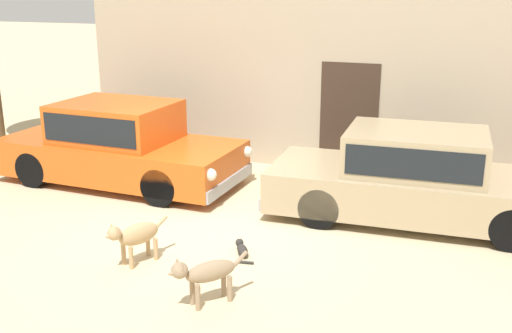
# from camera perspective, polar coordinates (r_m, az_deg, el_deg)

# --- Properties ---
(ground_plane) EXTENTS (80.00, 80.00, 0.00)m
(ground_plane) POSITION_cam_1_polar(r_m,az_deg,el_deg) (9.33, -5.13, -5.13)
(ground_plane) COLOR #CCB78E
(parked_sedan_nearest) EXTENTS (4.54, 1.98, 1.47)m
(parked_sedan_nearest) POSITION_cam_1_polar(r_m,az_deg,el_deg) (11.17, -12.78, 2.12)
(parked_sedan_nearest) COLOR #D15619
(parked_sedan_nearest) RESTS_ON ground_plane
(parked_sedan_second) EXTENTS (4.63, 1.92, 1.39)m
(parked_sedan_second) POSITION_cam_1_polar(r_m,az_deg,el_deg) (9.46, 14.85, -0.91)
(parked_sedan_second) COLOR tan
(parked_sedan_second) RESTS_ON ground_plane
(stray_dog_spotted) EXTENTS (0.49, 0.90, 0.63)m
(stray_dog_spotted) POSITION_cam_1_polar(r_m,az_deg,el_deg) (7.95, -11.29, -6.36)
(stray_dog_spotted) COLOR tan
(stray_dog_spotted) RESTS_ON ground_plane
(stray_dog_tan) EXTENTS (0.70, 0.82, 0.62)m
(stray_dog_tan) POSITION_cam_1_polar(r_m,az_deg,el_deg) (6.87, -4.84, -9.96)
(stray_dog_tan) COLOR #997F60
(stray_dog_tan) RESTS_ON ground_plane
(stray_cat) EXTENTS (0.41, 0.50, 0.16)m
(stray_cat) POSITION_cam_1_polar(r_m,az_deg,el_deg) (8.18, -1.33, -7.80)
(stray_cat) COLOR #2D2B28
(stray_cat) RESTS_ON ground_plane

